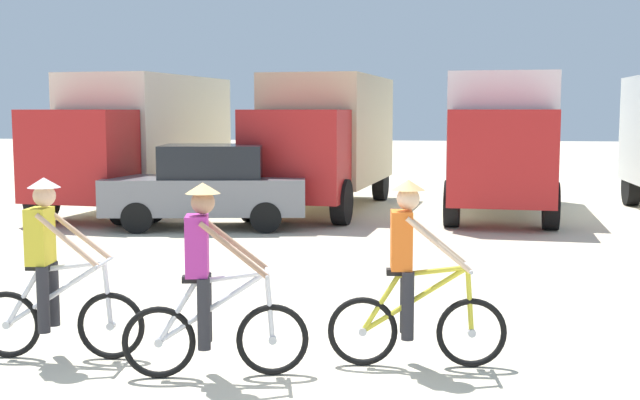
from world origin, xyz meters
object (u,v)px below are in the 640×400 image
at_px(box_truck_tan_camper, 326,135).
at_px(cyclist_orange_shirt, 51,275).
at_px(cyclist_cowboy_hat, 209,288).
at_px(box_truck_cream_rv, 140,135).
at_px(cyclist_near_camera, 411,281).
at_px(box_truck_avon_van, 502,136).
at_px(sedan_parked, 208,186).

distance_m(box_truck_tan_camper, cyclist_orange_shirt, 12.72).
bearing_deg(cyclist_orange_shirt, cyclist_cowboy_hat, -11.73).
xyz_separation_m(box_truck_cream_rv, cyclist_near_camera, (6.91, -11.78, -1.03)).
bearing_deg(box_truck_cream_rv, box_truck_avon_van, 2.78).
distance_m(box_truck_cream_rv, cyclist_orange_shirt, 12.47).
height_order(box_truck_cream_rv, box_truck_avon_van, same).
bearing_deg(cyclist_cowboy_hat, box_truck_cream_rv, 112.31).
bearing_deg(box_truck_avon_van, cyclist_near_camera, -99.46).
bearing_deg(sedan_parked, box_truck_avon_van, 27.86).
height_order(box_truck_tan_camper, sedan_parked, box_truck_tan_camper).
bearing_deg(box_truck_avon_van, cyclist_cowboy_hat, -106.95).
distance_m(box_truck_tan_camper, box_truck_avon_van, 4.32).
bearing_deg(box_truck_tan_camper, cyclist_cowboy_hat, -88.09).
bearing_deg(cyclist_near_camera, box_truck_cream_rv, 120.40).
bearing_deg(cyclist_near_camera, sedan_parked, 116.37).
distance_m(box_truck_cream_rv, box_truck_avon_van, 8.95).
relative_size(box_truck_avon_van, cyclist_near_camera, 3.81).
height_order(box_truck_tan_camper, cyclist_cowboy_hat, box_truck_tan_camper).
xyz_separation_m(box_truck_avon_van, cyclist_near_camera, (-2.03, -12.21, -1.03)).
relative_size(sedan_parked, cyclist_near_camera, 2.42).
height_order(box_truck_tan_camper, box_truck_avon_van, same).
distance_m(box_truck_cream_rv, sedan_parked, 4.02).
relative_size(cyclist_orange_shirt, cyclist_cowboy_hat, 1.00).
bearing_deg(sedan_parked, box_truck_tan_camper, 59.82).
bearing_deg(box_truck_cream_rv, cyclist_orange_shirt, -74.32).
height_order(box_truck_cream_rv, sedan_parked, box_truck_cream_rv).
distance_m(sedan_parked, cyclist_orange_shirt, 9.05).
height_order(sedan_parked, cyclist_orange_shirt, cyclist_orange_shirt).
bearing_deg(sedan_parked, cyclist_orange_shirt, -84.76).
xyz_separation_m(box_truck_avon_van, cyclist_orange_shirt, (-5.58, -12.40, -1.03)).
bearing_deg(cyclist_orange_shirt, cyclist_near_camera, 3.07).
xyz_separation_m(cyclist_orange_shirt, cyclist_cowboy_hat, (1.70, -0.35, 0.00)).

